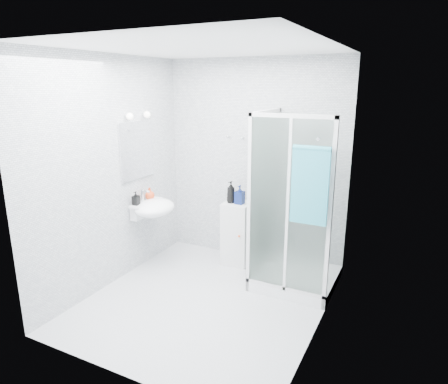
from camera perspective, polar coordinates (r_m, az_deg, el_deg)
The scene contains 12 objects.
room at distance 3.99m, azimuth -2.90°, elevation 0.99°, with size 2.40×2.60×2.60m.
shower_enclosure at distance 4.69m, azimuth 9.18°, elevation -8.02°, with size 0.90×0.95×2.00m.
wall_basin at distance 5.02m, azimuth -10.11°, elevation -2.24°, with size 0.46×0.56×0.35m.
mirror at distance 4.98m, azimuth -12.33°, elevation 5.84°, with size 0.02×0.60×0.70m, color white.
vanity_lights at distance 4.90m, azimuth -12.15°, elevation 10.65°, with size 0.10×0.40×0.08m.
wall_hooks at distance 5.14m, azimuth 1.57°, elevation 7.82°, with size 0.23×0.06×0.03m.
storage_cabinet at distance 5.19m, azimuth 1.88°, elevation -5.92°, with size 0.35×0.37×0.82m.
hand_towel at distance 3.96m, azimuth 12.18°, elevation 1.15°, with size 0.37×0.05×0.78m.
shampoo_bottle_a at distance 5.03m, azimuth 1.00°, elevation -0.01°, with size 0.11×0.11×0.28m, color black.
shampoo_bottle_b at distance 5.00m, azimuth 2.26°, elevation -0.39°, with size 0.11×0.11×0.24m, color #0E1D54.
soap_dispenser_orange at distance 5.12m, azimuth -10.56°, elevation -0.23°, with size 0.12×0.12×0.16m, color red.
soap_dispenser_black at distance 4.93m, azimuth -12.48°, elevation -0.88°, with size 0.08×0.08×0.17m, color black.
Camera 1 is at (1.92, -3.36, 2.27)m, focal length 32.00 mm.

